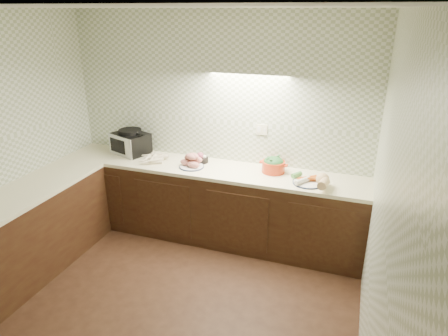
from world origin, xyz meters
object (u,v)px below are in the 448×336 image
(dutch_oven, at_px, (274,165))
(veg_plate, at_px, (314,180))
(toaster_oven, at_px, (131,142))
(parsnip_pile, at_px, (156,159))
(onion_bowl, at_px, (201,159))
(sweet_potato_plate, at_px, (192,161))

(dutch_oven, xyz_separation_m, veg_plate, (0.48, -0.19, -0.03))
(toaster_oven, distance_m, parsnip_pile, 0.48)
(toaster_oven, height_order, parsnip_pile, toaster_oven)
(dutch_oven, bearing_deg, onion_bowl, -175.65)
(toaster_oven, height_order, dutch_oven, toaster_oven)
(toaster_oven, xyz_separation_m, sweet_potato_plate, (0.91, -0.18, -0.08))
(toaster_oven, xyz_separation_m, veg_plate, (2.30, -0.22, -0.09))
(toaster_oven, bearing_deg, veg_plate, 14.36)
(sweet_potato_plate, height_order, dutch_oven, dutch_oven)
(parsnip_pile, xyz_separation_m, dutch_oven, (1.39, 0.14, 0.05))
(dutch_oven, bearing_deg, sweet_potato_plate, -164.64)
(veg_plate, bearing_deg, dutch_oven, 157.72)
(onion_bowl, xyz_separation_m, veg_plate, (1.35, -0.21, 0.01))
(dutch_oven, relative_size, veg_plate, 0.72)
(parsnip_pile, distance_m, dutch_oven, 1.40)
(parsnip_pile, xyz_separation_m, sweet_potato_plate, (0.48, -0.01, 0.03))
(dutch_oven, bearing_deg, parsnip_pile, -168.49)
(onion_bowl, height_order, dutch_oven, dutch_oven)
(onion_bowl, bearing_deg, parsnip_pile, -162.65)
(toaster_oven, xyz_separation_m, onion_bowl, (0.95, -0.01, -0.10))
(parsnip_pile, distance_m, onion_bowl, 0.54)
(parsnip_pile, bearing_deg, sweet_potato_plate, -1.64)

